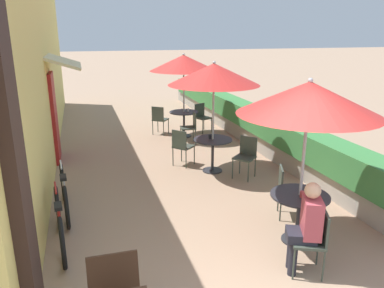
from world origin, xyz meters
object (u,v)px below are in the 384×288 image
(cafe_chair_near_right, at_px, (287,188))
(cafe_chair_mid_right, at_px, (246,154))
(seated_patron_near_left, at_px, (306,224))
(cafe_chair_mid_left, at_px, (182,145))
(cafe_chair_far_left, at_px, (159,118))
(patio_table_near, at_px, (299,206))
(coffee_cup_mid, at_px, (210,136))
(patio_umbrella_near, at_px, (309,98))
(bicycle_leaning, at_px, (60,223))
(cafe_chair_near_left, at_px, (314,237))
(coffee_cup_far, at_px, (188,110))
(coffee_cup_near, at_px, (302,194))
(cafe_chair_far_back, at_px, (202,115))
(patio_table_far, at_px, (184,118))
(patio_umbrella_far, at_px, (184,63))
(cafe_chair_far_right, at_px, (191,125))
(bicycle_second, at_px, (64,193))
(patio_umbrella_mid, at_px, (214,74))
(patio_table_mid, at_px, (213,147))

(cafe_chair_near_right, xyz_separation_m, cafe_chair_mid_right, (0.11, 1.86, 0.00))
(seated_patron_near_left, distance_m, cafe_chair_mid_left, 4.35)
(cafe_chair_far_left, bearing_deg, patio_table_near, -46.67)
(coffee_cup_mid, bearing_deg, cafe_chair_near_right, -78.69)
(patio_umbrella_near, relative_size, bicycle_leaning, 1.36)
(cafe_chair_near_left, bearing_deg, coffee_cup_far, 20.88)
(patio_table_near, distance_m, cafe_chair_mid_right, 2.61)
(bicycle_leaning, bearing_deg, coffee_cup_near, -21.08)
(cafe_chair_far_back, bearing_deg, cafe_chair_mid_left, 40.65)
(seated_patron_near_left, relative_size, coffee_cup_near, 13.89)
(patio_table_far, relative_size, patio_umbrella_far, 0.35)
(patio_table_near, relative_size, coffee_cup_far, 9.44)
(coffee_cup_near, xyz_separation_m, patio_umbrella_far, (-0.02, 6.18, 1.36))
(cafe_chair_far_right, bearing_deg, patio_umbrella_far, 5.71)
(cafe_chair_near_right, distance_m, cafe_chair_mid_left, 3.08)
(cafe_chair_near_left, bearing_deg, cafe_chair_mid_left, 30.61)
(cafe_chair_mid_left, xyz_separation_m, cafe_chair_mid_right, (1.13, -1.05, 0.00))
(cafe_chair_near_left, distance_m, cafe_chair_near_right, 1.54)
(patio_umbrella_near, xyz_separation_m, bicycle_leaning, (-3.35, 0.87, -1.79))
(bicycle_leaning, bearing_deg, cafe_chair_far_left, 59.55)
(patio_table_far, xyz_separation_m, patio_umbrella_far, (0.00, 0.00, 1.59))
(cafe_chair_mid_left, distance_m, cafe_chair_far_right, 1.84)
(coffee_cup_far, bearing_deg, seated_patron_near_left, -93.49)
(cafe_chair_near_left, relative_size, cafe_chair_far_right, 1.00)
(seated_patron_near_left, xyz_separation_m, coffee_cup_near, (0.32, 0.61, 0.10))
(seated_patron_near_left, relative_size, cafe_chair_mid_left, 1.44)
(seated_patron_near_left, xyz_separation_m, cafe_chair_mid_left, (-0.44, 4.32, -0.17))
(cafe_chair_far_back, distance_m, coffee_cup_far, 0.73)
(cafe_chair_far_left, relative_size, coffee_cup_far, 9.67)
(cafe_chair_far_back, height_order, bicycle_second, cafe_chair_far_back)
(patio_umbrella_mid, distance_m, cafe_chair_mid_left, 1.81)
(cafe_chair_mid_left, bearing_deg, patio_table_mid, 5.71)
(seated_patron_near_left, distance_m, cafe_chair_far_left, 7.20)
(cafe_chair_mid_right, xyz_separation_m, patio_umbrella_far, (-0.39, 3.51, 1.63))
(patio_umbrella_near, bearing_deg, cafe_chair_mid_right, 82.38)
(coffee_cup_far, bearing_deg, cafe_chair_mid_left, -109.26)
(seated_patron_near_left, relative_size, bicycle_second, 0.70)
(cafe_chair_far_back, bearing_deg, cafe_chair_mid_right, 62.98)
(patio_umbrella_near, relative_size, patio_umbrella_far, 1.00)
(patio_umbrella_far, bearing_deg, patio_umbrella_mid, -93.32)
(patio_table_near, relative_size, cafe_chair_mid_left, 0.98)
(cafe_chair_near_left, distance_m, cafe_chair_mid_right, 3.37)
(coffee_cup_near, bearing_deg, bicycle_leaning, 164.11)
(cafe_chair_mid_right, bearing_deg, cafe_chair_near_left, 128.64)
(patio_table_near, distance_m, seated_patron_near_left, 0.78)
(cafe_chair_near_right, height_order, cafe_chair_mid_left, same)
(coffee_cup_far, xyz_separation_m, bicycle_leaning, (-3.43, -5.22, -0.43))
(cafe_chair_mid_left, height_order, bicycle_leaning, cafe_chair_mid_left)
(bicycle_second, bearing_deg, coffee_cup_near, -35.91)
(patio_table_far, height_order, patio_umbrella_far, patio_umbrella_far)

